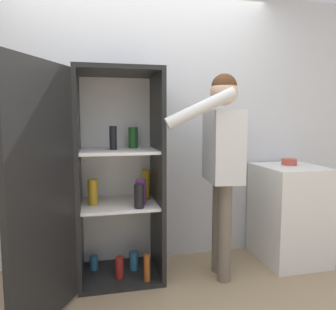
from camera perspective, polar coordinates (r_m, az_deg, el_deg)
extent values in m
cube|color=silver|center=(3.12, -5.11, 4.77)|extent=(7.00, 0.06, 2.55)
cube|color=black|center=(3.06, -8.28, -19.70)|extent=(0.69, 0.59, 0.04)
cube|color=black|center=(2.78, -8.85, 14.16)|extent=(0.69, 0.59, 0.04)
cube|color=white|center=(3.07, -8.95, -2.74)|extent=(0.69, 0.03, 1.69)
cube|color=black|center=(2.79, -15.33, -3.78)|extent=(0.03, 0.59, 1.69)
cube|color=black|center=(2.84, -1.89, -3.39)|extent=(0.04, 0.59, 1.69)
cube|color=white|center=(2.85, -8.47, -8.49)|extent=(0.62, 0.52, 0.02)
cube|color=white|center=(2.77, -8.63, 0.70)|extent=(0.62, 0.52, 0.02)
cube|color=black|center=(2.23, -21.02, -6.49)|extent=(0.36, 0.64, 1.69)
cylinder|color=black|center=(2.65, -5.06, -7.16)|extent=(0.08, 0.08, 0.19)
cylinder|color=maroon|center=(2.92, -8.48, -18.79)|extent=(0.07, 0.07, 0.18)
cylinder|color=#1E5123|center=(2.90, -6.10, 3.02)|extent=(0.08, 0.08, 0.18)
cylinder|color=#B78C1E|center=(2.80, -12.97, -6.32)|extent=(0.08, 0.08, 0.21)
cylinder|color=teal|center=(3.10, -12.78, -17.81)|extent=(0.07, 0.07, 0.13)
cylinder|color=black|center=(2.75, -9.54, 2.96)|extent=(0.06, 0.06, 0.20)
cylinder|color=#723884|center=(2.75, -4.76, -6.43)|extent=(0.09, 0.09, 0.21)
cylinder|color=teal|center=(3.04, -5.96, -17.81)|extent=(0.08, 0.08, 0.16)
cylinder|color=#9E4C19|center=(2.83, -3.68, -19.05)|extent=(0.05, 0.05, 0.22)
cylinder|color=#B78C1E|center=(2.96, -3.82, -5.08)|extent=(0.07, 0.07, 0.26)
cylinder|color=#726656|center=(2.83, 9.83, -13.14)|extent=(0.11, 0.11, 0.84)
cylinder|color=#726656|center=(3.00, 8.79, -12.04)|extent=(0.11, 0.11, 0.84)
cube|color=silver|center=(2.77, 9.56, 1.57)|extent=(0.29, 0.46, 0.59)
sphere|color=#DBAD89|center=(2.77, 9.73, 10.82)|extent=(0.23, 0.23, 0.23)
sphere|color=#4C2D19|center=(2.77, 9.74, 11.65)|extent=(0.21, 0.21, 0.21)
cylinder|color=silver|center=(2.45, 5.74, 8.16)|extent=(0.55, 0.14, 0.32)
cylinder|color=silver|center=(3.01, 8.16, 1.39)|extent=(0.09, 0.09, 0.56)
cube|color=white|center=(3.40, 20.30, -9.46)|extent=(0.56, 0.64, 0.91)
cylinder|color=#B24738|center=(3.35, 20.35, -1.14)|extent=(0.14, 0.14, 0.06)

